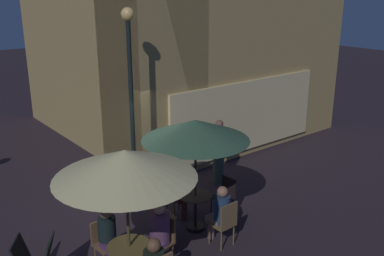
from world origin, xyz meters
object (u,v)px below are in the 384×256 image
(cafe_chair_6, at_px, (164,236))
(cafe_chair_7, at_px, (105,239))
(patron_seated_1, at_px, (220,211))
(patron_seated_4, at_px, (109,234))
(patron_seated_3, at_px, (158,233))
(street_lamp_near_corner, at_px, (131,84))
(cafe_table_0, at_px, (195,205))
(cafe_table_1, at_px, (130,256))
(patio_umbrella_0, at_px, (196,130))
(patio_umbrella_1, at_px, (125,164))
(cafe_chair_1, at_px, (158,214))
(patron_standing_5, at_px, (219,152))
(cafe_chair_3, at_px, (225,193))
(cafe_chair_2, at_px, (225,221))
(patron_seated_0, at_px, (178,188))
(cafe_chair_0, at_px, (174,190))

(cafe_chair_6, bearing_deg, cafe_chair_7, -47.57)
(patron_seated_1, xyz_separation_m, patron_seated_4, (-2.09, 0.62, -0.01))
(patron_seated_3, bearing_deg, street_lamp_near_corner, -121.65)
(cafe_table_0, distance_m, cafe_table_1, 2.15)
(patio_umbrella_0, bearing_deg, patron_seated_4, -176.95)
(patio_umbrella_1, distance_m, patron_seated_4, 1.67)
(cafe_table_1, xyz_separation_m, patio_umbrella_0, (2.02, 0.75, 1.63))
(cafe_chair_1, distance_m, patron_seated_3, 0.93)
(patio_umbrella_1, relative_size, cafe_chair_7, 2.83)
(patio_umbrella_0, bearing_deg, cafe_table_1, -159.72)
(cafe_table_1, relative_size, patio_umbrella_0, 0.32)
(cafe_table_0, bearing_deg, patron_standing_5, 36.20)
(patio_umbrella_0, distance_m, patron_seated_3, 2.11)
(cafe_chair_7, distance_m, patron_seated_1, 2.24)
(cafe_table_0, height_order, patron_standing_5, patron_standing_5)
(cafe_chair_3, distance_m, patron_seated_3, 2.33)
(cafe_chair_2, bearing_deg, patron_seated_0, -2.60)
(patio_umbrella_0, relative_size, patron_seated_3, 1.90)
(patio_umbrella_0, distance_m, cafe_chair_1, 1.82)
(patron_seated_0, bearing_deg, cafe_chair_3, 55.38)
(cafe_chair_1, xyz_separation_m, patron_seated_0, (0.89, 0.54, 0.10))
(cafe_chair_1, bearing_deg, patio_umbrella_1, -135.25)
(street_lamp_near_corner, bearing_deg, cafe_chair_7, -134.53)
(cafe_chair_0, height_order, cafe_chair_1, cafe_chair_1)
(cafe_table_0, bearing_deg, patron_seated_1, -87.83)
(patio_umbrella_1, height_order, cafe_chair_6, patio_umbrella_1)
(patio_umbrella_0, bearing_deg, cafe_chair_1, 171.79)
(cafe_table_0, bearing_deg, cafe_chair_3, 1.16)
(street_lamp_near_corner, relative_size, cafe_chair_1, 4.74)
(cafe_chair_2, distance_m, patron_seated_3, 1.43)
(patron_seated_3, bearing_deg, cafe_chair_0, -144.02)
(patron_standing_5, bearing_deg, cafe_chair_1, -66.09)
(cafe_chair_6, bearing_deg, patron_standing_5, -157.05)
(cafe_chair_6, height_order, cafe_chair_7, cafe_chair_6)
(cafe_chair_0, distance_m, cafe_chair_1, 1.14)
(patio_umbrella_0, distance_m, patron_seated_1, 1.65)
(cafe_chair_1, bearing_deg, cafe_chair_3, 4.70)
(patio_umbrella_1, bearing_deg, patio_umbrella_0, 20.28)
(street_lamp_near_corner, relative_size, cafe_chair_6, 4.70)
(patron_seated_3, relative_size, patron_standing_5, 0.73)
(cafe_table_0, bearing_deg, patio_umbrella_0, 0.00)
(street_lamp_near_corner, bearing_deg, patron_seated_3, -112.04)
(cafe_chair_7, height_order, patron_seated_3, patron_seated_3)
(street_lamp_near_corner, relative_size, patron_seated_3, 3.55)
(cafe_chair_7, bearing_deg, patio_umbrella_0, 85.24)
(cafe_table_0, relative_size, cafe_chair_0, 0.82)
(cafe_chair_6, bearing_deg, cafe_chair_3, -172.84)
(cafe_chair_0, bearing_deg, patio_umbrella_1, -49.12)
(patron_seated_1, bearing_deg, cafe_table_1, 88.25)
(street_lamp_near_corner, relative_size, cafe_chair_0, 4.74)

